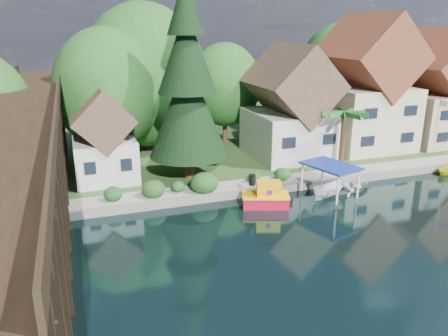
{
  "coord_description": "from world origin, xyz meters",
  "views": [
    {
      "loc": [
        -13.24,
        -22.02,
        12.94
      ],
      "look_at": [
        -3.41,
        6.0,
        3.31
      ],
      "focal_mm": 35.0,
      "sensor_mm": 36.0,
      "label": 1
    }
  ],
  "objects_px": {
    "trestle_bridge": "(29,161)",
    "boat_yellow": "(446,167)",
    "house_center": "(365,92)",
    "house_right": "(435,95)",
    "house_left": "(290,110)",
    "shed": "(104,142)",
    "conifer": "(187,86)",
    "palm_tree": "(345,116)",
    "tugboat": "(266,197)",
    "boat_white_a": "(350,186)",
    "boat_canopy": "(329,183)"
  },
  "relations": [
    {
      "from": "house_left",
      "to": "shed",
      "type": "distance_m",
      "value": 18.11
    },
    {
      "from": "house_left",
      "to": "shed",
      "type": "height_order",
      "value": "house_left"
    },
    {
      "from": "trestle_bridge",
      "to": "boat_white_a",
      "type": "bearing_deg",
      "value": 3.23
    },
    {
      "from": "tugboat",
      "to": "boat_canopy",
      "type": "distance_m",
      "value": 5.47
    },
    {
      "from": "conifer",
      "to": "boat_white_a",
      "type": "bearing_deg",
      "value": -26.92
    },
    {
      "from": "house_right",
      "to": "boat_white_a",
      "type": "bearing_deg",
      "value": -151.0
    },
    {
      "from": "house_center",
      "to": "shed",
      "type": "distance_m",
      "value": 27.2
    },
    {
      "from": "trestle_bridge",
      "to": "house_center",
      "type": "distance_m",
      "value": 33.96
    },
    {
      "from": "conifer",
      "to": "tugboat",
      "type": "relative_size",
      "value": 4.13
    },
    {
      "from": "house_center",
      "to": "conifer",
      "type": "xyz_separation_m",
      "value": [
        -20.22,
        -3.83,
        1.95
      ]
    },
    {
      "from": "house_right",
      "to": "boat_white_a",
      "type": "distance_m",
      "value": 20.29
    },
    {
      "from": "house_left",
      "to": "tugboat",
      "type": "distance_m",
      "value": 13.21
    },
    {
      "from": "conifer",
      "to": "boat_yellow",
      "type": "xyz_separation_m",
      "value": [
        22.8,
        -5.56,
        -7.7
      ]
    },
    {
      "from": "trestle_bridge",
      "to": "house_left",
      "type": "xyz_separation_m",
      "value": [
        23.0,
        10.83,
        -0.21
      ]
    },
    {
      "from": "house_right",
      "to": "boat_canopy",
      "type": "relative_size",
      "value": 2.58
    },
    {
      "from": "shed",
      "to": "boat_yellow",
      "type": "relative_size",
      "value": 3.12
    },
    {
      "from": "house_center",
      "to": "boat_white_a",
      "type": "height_order",
      "value": "house_center"
    },
    {
      "from": "shed",
      "to": "boat_yellow",
      "type": "bearing_deg",
      "value": -14.02
    },
    {
      "from": "shed",
      "to": "house_left",
      "type": "bearing_deg",
      "value": 4.77
    },
    {
      "from": "palm_tree",
      "to": "tugboat",
      "type": "bearing_deg",
      "value": -153.18
    },
    {
      "from": "trestle_bridge",
      "to": "boat_yellow",
      "type": "bearing_deg",
      "value": 3.21
    },
    {
      "from": "palm_tree",
      "to": "tugboat",
      "type": "xyz_separation_m",
      "value": [
        -9.82,
        -4.96,
        -4.62
      ]
    },
    {
      "from": "house_right",
      "to": "boat_yellow",
      "type": "bearing_deg",
      "value": -125.84
    },
    {
      "from": "house_center",
      "to": "boat_canopy",
      "type": "relative_size",
      "value": 2.88
    },
    {
      "from": "trestle_bridge",
      "to": "house_left",
      "type": "bearing_deg",
      "value": 25.21
    },
    {
      "from": "house_right",
      "to": "house_left",
      "type": "bearing_deg",
      "value": -180.0
    },
    {
      "from": "house_left",
      "to": "boat_white_a",
      "type": "bearing_deg",
      "value": -84.62
    },
    {
      "from": "house_center",
      "to": "conifer",
      "type": "bearing_deg",
      "value": -169.27
    },
    {
      "from": "house_center",
      "to": "conifer",
      "type": "relative_size",
      "value": 0.85
    },
    {
      "from": "house_right",
      "to": "tugboat",
      "type": "xyz_separation_m",
      "value": [
        -25.12,
        -10.23,
        -5.01
      ]
    },
    {
      "from": "tugboat",
      "to": "palm_tree",
      "type": "bearing_deg",
      "value": 26.82
    },
    {
      "from": "trestle_bridge",
      "to": "conifer",
      "type": "xyz_separation_m",
      "value": [
        11.78,
        7.5,
        3.02
      ]
    },
    {
      "from": "house_left",
      "to": "conifer",
      "type": "xyz_separation_m",
      "value": [
        -11.22,
        -3.33,
        3.23
      ]
    },
    {
      "from": "palm_tree",
      "to": "house_right",
      "type": "bearing_deg",
      "value": 18.98
    },
    {
      "from": "trestle_bridge",
      "to": "house_right",
      "type": "distance_m",
      "value": 42.41
    },
    {
      "from": "house_right",
      "to": "shed",
      "type": "relative_size",
      "value": 1.59
    },
    {
      "from": "conifer",
      "to": "palm_tree",
      "type": "height_order",
      "value": "conifer"
    },
    {
      "from": "trestle_bridge",
      "to": "house_left",
      "type": "height_order",
      "value": "house_left"
    },
    {
      "from": "tugboat",
      "to": "boat_canopy",
      "type": "height_order",
      "value": "boat_canopy"
    },
    {
      "from": "house_center",
      "to": "house_right",
      "type": "bearing_deg",
      "value": -3.18
    },
    {
      "from": "conifer",
      "to": "boat_white_a",
      "type": "height_order",
      "value": "conifer"
    },
    {
      "from": "boat_canopy",
      "to": "boat_white_a",
      "type": "bearing_deg",
      "value": 16.12
    },
    {
      "from": "boat_yellow",
      "to": "tugboat",
      "type": "bearing_deg",
      "value": 70.51
    },
    {
      "from": "house_right",
      "to": "conifer",
      "type": "distance_m",
      "value": 29.52
    },
    {
      "from": "conifer",
      "to": "tugboat",
      "type": "bearing_deg",
      "value": -59.27
    },
    {
      "from": "trestle_bridge",
      "to": "boat_white_a",
      "type": "height_order",
      "value": "trestle_bridge"
    },
    {
      "from": "palm_tree",
      "to": "tugboat",
      "type": "relative_size",
      "value": 1.41
    },
    {
      "from": "house_center",
      "to": "boat_yellow",
      "type": "distance_m",
      "value": 11.31
    },
    {
      "from": "conifer",
      "to": "shed",
      "type": "bearing_deg",
      "value": 164.9
    },
    {
      "from": "palm_tree",
      "to": "tugboat",
      "type": "distance_m",
      "value": 11.93
    }
  ]
}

